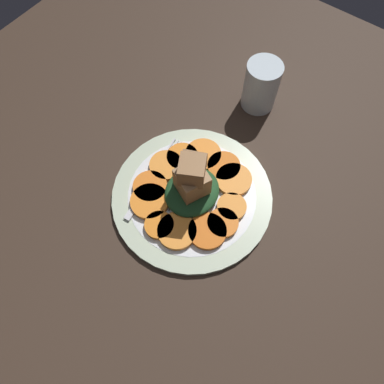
# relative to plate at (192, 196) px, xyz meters

# --- Properties ---
(table_slab) EXTENTS (1.20, 1.20, 0.02)m
(table_slab) POSITION_rel_plate_xyz_m (0.00, 0.00, -0.02)
(table_slab) COLOR #38281E
(table_slab) RESTS_ON ground
(plate) EXTENTS (0.28, 0.28, 0.01)m
(plate) POSITION_rel_plate_xyz_m (0.00, 0.00, 0.00)
(plate) COLOR beige
(plate) RESTS_ON table_slab
(carrot_slice_0) EXTENTS (0.05, 0.05, 0.01)m
(carrot_slice_0) POSITION_rel_plate_xyz_m (0.01, 0.07, 0.01)
(carrot_slice_0) COLOR orange
(carrot_slice_0) RESTS_ON plate
(carrot_slice_1) EXTENTS (0.05, 0.05, 0.01)m
(carrot_slice_1) POSITION_rel_plate_xyz_m (-0.02, 0.07, 0.01)
(carrot_slice_1) COLOR orange
(carrot_slice_1) RESTS_ON plate
(carrot_slice_2) EXTENTS (0.06, 0.06, 0.01)m
(carrot_slice_2) POSITION_rel_plate_xyz_m (-0.07, 0.04, 0.01)
(carrot_slice_2) COLOR orange
(carrot_slice_2) RESTS_ON plate
(carrot_slice_3) EXTENTS (0.06, 0.06, 0.01)m
(carrot_slice_3) POSITION_rel_plate_xyz_m (-0.08, 0.01, 0.01)
(carrot_slice_3) COLOR orange
(carrot_slice_3) RESTS_ON plate
(carrot_slice_4) EXTENTS (0.07, 0.07, 0.01)m
(carrot_slice_4) POSITION_rel_plate_xyz_m (-0.08, -0.03, 0.01)
(carrot_slice_4) COLOR orange
(carrot_slice_4) RESTS_ON plate
(carrot_slice_5) EXTENTS (0.06, 0.06, 0.01)m
(carrot_slice_5) POSITION_rel_plate_xyz_m (-0.05, -0.06, 0.01)
(carrot_slice_5) COLOR orange
(carrot_slice_5) RESTS_ON plate
(carrot_slice_6) EXTENTS (0.06, 0.06, 0.01)m
(carrot_slice_6) POSITION_rel_plate_xyz_m (-0.02, -0.07, 0.01)
(carrot_slice_6) COLOR orange
(carrot_slice_6) RESTS_ON plate
(carrot_slice_7) EXTENTS (0.06, 0.06, 0.01)m
(carrot_slice_7) POSITION_rel_plate_xyz_m (0.03, -0.07, 0.01)
(carrot_slice_7) COLOR orange
(carrot_slice_7) RESTS_ON plate
(carrot_slice_8) EXTENTS (0.07, 0.07, 0.01)m
(carrot_slice_8) POSITION_rel_plate_xyz_m (0.06, -0.05, 0.01)
(carrot_slice_8) COLOR orange
(carrot_slice_8) RESTS_ON plate
(carrot_slice_9) EXTENTS (0.05, 0.05, 0.01)m
(carrot_slice_9) POSITION_rel_plate_xyz_m (0.08, -0.01, 0.01)
(carrot_slice_9) COLOR orange
(carrot_slice_9) RESTS_ON plate
(carrot_slice_10) EXTENTS (0.07, 0.07, 0.01)m
(carrot_slice_10) POSITION_rel_plate_xyz_m (0.07, 0.02, 0.01)
(carrot_slice_10) COLOR orange
(carrot_slice_10) RESTS_ON plate
(carrot_slice_11) EXTENTS (0.06, 0.06, 0.01)m
(carrot_slice_11) POSITION_rel_plate_xyz_m (0.04, 0.06, 0.01)
(carrot_slice_11) COLOR orange
(carrot_slice_11) RESTS_ON plate
(center_pile) EXTENTS (0.10, 0.09, 0.11)m
(center_pile) POSITION_rel_plate_xyz_m (-0.00, -0.00, 0.04)
(center_pile) COLOR #1E4723
(center_pile) RESTS_ON plate
(fork) EXTENTS (0.18, 0.04, 0.00)m
(fork) POSITION_rel_plate_xyz_m (0.01, -0.07, 0.01)
(fork) COLOR silver
(fork) RESTS_ON plate
(water_glass) EXTENTS (0.07, 0.07, 0.10)m
(water_glass) POSITION_rel_plate_xyz_m (-0.25, -0.02, 0.04)
(water_glass) COLOR silver
(water_glass) RESTS_ON table_slab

